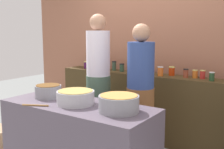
{
  "coord_description": "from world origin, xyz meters",
  "views": [
    {
      "loc": [
        1.91,
        -2.45,
        1.58
      ],
      "look_at": [
        0.0,
        0.35,
        1.05
      ],
      "focal_mm": 44.44,
      "sensor_mm": 36.0,
      "label": 1
    }
  ],
  "objects_px": {
    "preserve_jar_0": "(86,65)",
    "cooking_pot_center": "(76,97)",
    "preserve_jar_7": "(160,71)",
    "cooking_pot_right": "(119,103)",
    "preserve_jar_4": "(122,67)",
    "preserve_jar_11": "(203,74)",
    "preserve_jar_2": "(106,66)",
    "cook_with_tongs": "(98,86)",
    "preserve_jar_5": "(133,69)",
    "preserve_jar_8": "(172,71)",
    "cook_in_cap": "(140,99)",
    "wooden_spoon": "(35,105)",
    "preserve_jar_10": "(195,74)",
    "bread_crate": "(1,137)",
    "preserve_jar_6": "(142,70)",
    "preserve_jar_12": "(212,76)",
    "preserve_jar_3": "(114,66)",
    "preserve_jar_1": "(97,66)",
    "cooking_pot_left": "(48,91)",
    "preserve_jar_9": "(186,73)"
  },
  "relations": [
    {
      "from": "preserve_jar_2",
      "to": "preserve_jar_9",
      "type": "distance_m",
      "value": 1.32
    },
    {
      "from": "preserve_jar_5",
      "to": "preserve_jar_9",
      "type": "xyz_separation_m",
      "value": [
        0.79,
        0.01,
        0.01
      ]
    },
    {
      "from": "preserve_jar_2",
      "to": "preserve_jar_7",
      "type": "distance_m",
      "value": 0.98
    },
    {
      "from": "preserve_jar_9",
      "to": "cooking_pot_left",
      "type": "relative_size",
      "value": 0.4
    },
    {
      "from": "cooking_pot_center",
      "to": "wooden_spoon",
      "type": "relative_size",
      "value": 1.42
    },
    {
      "from": "preserve_jar_2",
      "to": "cook_with_tongs",
      "type": "relative_size",
      "value": 0.06
    },
    {
      "from": "preserve_jar_4",
      "to": "preserve_jar_9",
      "type": "relative_size",
      "value": 1.02
    },
    {
      "from": "preserve_jar_7",
      "to": "cooking_pot_right",
      "type": "bearing_deg",
      "value": -82.3
    },
    {
      "from": "preserve_jar_0",
      "to": "preserve_jar_11",
      "type": "relative_size",
      "value": 1.04
    },
    {
      "from": "preserve_jar_3",
      "to": "preserve_jar_10",
      "type": "xyz_separation_m",
      "value": [
        1.28,
        0.01,
        -0.02
      ]
    },
    {
      "from": "cook_in_cap",
      "to": "wooden_spoon",
      "type": "bearing_deg",
      "value": -120.98
    },
    {
      "from": "preserve_jar_10",
      "to": "bread_crate",
      "type": "height_order",
      "value": "preserve_jar_10"
    },
    {
      "from": "bread_crate",
      "to": "cooking_pot_left",
      "type": "bearing_deg",
      "value": 2.01
    },
    {
      "from": "cooking_pot_left",
      "to": "cooking_pot_right",
      "type": "distance_m",
      "value": 0.99
    },
    {
      "from": "preserve_jar_4",
      "to": "cooking_pot_center",
      "type": "xyz_separation_m",
      "value": [
        0.32,
        -1.41,
        -0.14
      ]
    },
    {
      "from": "preserve_jar_9",
      "to": "cooking_pot_center",
      "type": "height_order",
      "value": "preserve_jar_9"
    },
    {
      "from": "cook_with_tongs",
      "to": "preserve_jar_2",
      "type": "bearing_deg",
      "value": 116.65
    },
    {
      "from": "preserve_jar_10",
      "to": "cooking_pot_right",
      "type": "distance_m",
      "value": 1.46
    },
    {
      "from": "preserve_jar_6",
      "to": "cook_with_tongs",
      "type": "relative_size",
      "value": 0.06
    },
    {
      "from": "preserve_jar_0",
      "to": "cook_with_tongs",
      "type": "relative_size",
      "value": 0.07
    },
    {
      "from": "preserve_jar_5",
      "to": "preserve_jar_6",
      "type": "height_order",
      "value": "preserve_jar_5"
    },
    {
      "from": "preserve_jar_6",
      "to": "cooking_pot_center",
      "type": "relative_size",
      "value": 0.27
    },
    {
      "from": "preserve_jar_1",
      "to": "preserve_jar_6",
      "type": "distance_m",
      "value": 0.82
    },
    {
      "from": "preserve_jar_4",
      "to": "cook_in_cap",
      "type": "distance_m",
      "value": 0.96
    },
    {
      "from": "preserve_jar_7",
      "to": "bread_crate",
      "type": "height_order",
      "value": "preserve_jar_7"
    },
    {
      "from": "preserve_jar_3",
      "to": "preserve_jar_11",
      "type": "height_order",
      "value": "preserve_jar_3"
    },
    {
      "from": "preserve_jar_5",
      "to": "preserve_jar_8",
      "type": "bearing_deg",
      "value": 8.36
    },
    {
      "from": "preserve_jar_4",
      "to": "preserve_jar_5",
      "type": "bearing_deg",
      "value": -4.74
    },
    {
      "from": "cooking_pot_right",
      "to": "cook_with_tongs",
      "type": "height_order",
      "value": "cook_with_tongs"
    },
    {
      "from": "preserve_jar_12",
      "to": "cook_in_cap",
      "type": "bearing_deg",
      "value": -140.44
    },
    {
      "from": "preserve_jar_11",
      "to": "cooking_pot_center",
      "type": "xyz_separation_m",
      "value": [
        -0.9,
        -1.44,
        -0.14
      ]
    },
    {
      "from": "cooking_pot_center",
      "to": "bread_crate",
      "type": "xyz_separation_m",
      "value": [
        -1.41,
        0.01,
        -0.76
      ]
    },
    {
      "from": "preserve_jar_10",
      "to": "cook_in_cap",
      "type": "bearing_deg",
      "value": -123.49
    },
    {
      "from": "preserve_jar_10",
      "to": "cooking_pot_center",
      "type": "bearing_deg",
      "value": -118.83
    },
    {
      "from": "preserve_jar_7",
      "to": "preserve_jar_0",
      "type": "bearing_deg",
      "value": 178.71
    },
    {
      "from": "preserve_jar_2",
      "to": "preserve_jar_11",
      "type": "distance_m",
      "value": 1.53
    },
    {
      "from": "preserve_jar_0",
      "to": "cooking_pot_center",
      "type": "relative_size",
      "value": 0.3
    },
    {
      "from": "preserve_jar_8",
      "to": "cook_with_tongs",
      "type": "relative_size",
      "value": 0.07
    },
    {
      "from": "preserve_jar_2",
      "to": "preserve_jar_6",
      "type": "bearing_deg",
      "value": -4.61
    },
    {
      "from": "preserve_jar_5",
      "to": "preserve_jar_10",
      "type": "xyz_separation_m",
      "value": [
        0.9,
        0.06,
        -0.0
      ]
    },
    {
      "from": "preserve_jar_1",
      "to": "bread_crate",
      "type": "bearing_deg",
      "value": -115.54
    },
    {
      "from": "preserve_jar_4",
      "to": "preserve_jar_11",
      "type": "distance_m",
      "value": 1.22
    },
    {
      "from": "bread_crate",
      "to": "preserve_jar_3",
      "type": "bearing_deg",
      "value": 56.8
    },
    {
      "from": "preserve_jar_8",
      "to": "wooden_spoon",
      "type": "height_order",
      "value": "preserve_jar_8"
    },
    {
      "from": "preserve_jar_2",
      "to": "preserve_jar_4",
      "type": "height_order",
      "value": "preserve_jar_4"
    },
    {
      "from": "preserve_jar_10",
      "to": "cooking_pot_center",
      "type": "height_order",
      "value": "preserve_jar_10"
    },
    {
      "from": "preserve_jar_10",
      "to": "cooking_pot_center",
      "type": "relative_size",
      "value": 0.27
    },
    {
      "from": "preserve_jar_3",
      "to": "cooking_pot_right",
      "type": "xyz_separation_m",
      "value": [
        1.01,
        -1.42,
        -0.15
      ]
    },
    {
      "from": "preserve_jar_6",
      "to": "preserve_jar_8",
      "type": "distance_m",
      "value": 0.42
    },
    {
      "from": "cook_in_cap",
      "to": "preserve_jar_7",
      "type": "bearing_deg",
      "value": 90.31
    }
  ]
}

